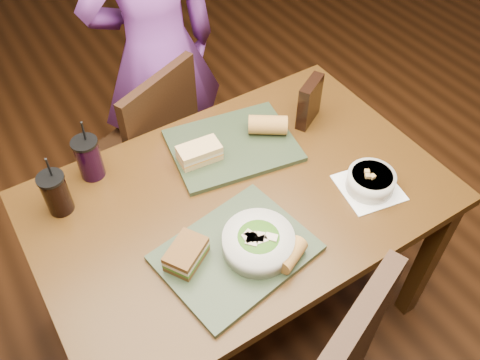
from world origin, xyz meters
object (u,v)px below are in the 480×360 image
object	(u,v)px
tray_near	(236,253)
baguette_far	(268,125)
chip_bag	(310,102)
dining_table	(240,212)
salad_bowl	(258,242)
tray_far	(233,145)
chair_far	(157,143)
cup_cola	(56,193)
baguette_near	(291,255)
sandwich_near	(186,254)
cup_berry	(89,158)
soup_bowl	(371,181)
diner	(157,52)
sandwich_far	(199,153)

from	to	relation	value
tray_near	baguette_far	size ratio (longest dim) A/B	3.11
chip_bag	dining_table	bearing A→B (deg)	174.16
salad_bowl	chip_bag	xyz separation A→B (m)	(0.48, 0.39, 0.03)
tray_far	baguette_far	world-z (taller)	baguette_far
tray_near	baguette_far	distance (m)	0.52
chair_far	cup_cola	size ratio (longest dim) A/B	3.99
cup_cola	chip_bag	bearing A→B (deg)	-5.00
tray_far	dining_table	bearing A→B (deg)	-115.78
tray_near	baguette_far	bearing A→B (deg)	45.44
baguette_near	chip_bag	size ratio (longest dim) A/B	0.60
sandwich_near	cup_berry	world-z (taller)	cup_berry
baguette_far	chip_bag	world-z (taller)	chip_bag
cup_cola	chip_bag	xyz separation A→B (m)	(0.90, -0.08, 0.01)
salad_bowl	baguette_far	bearing A→B (deg)	52.34
soup_bowl	chip_bag	distance (m)	0.38
diner	tray_near	bearing A→B (deg)	79.88
tray_near	tray_far	size ratio (longest dim) A/B	1.00
sandwich_far	cup_berry	xyz separation A→B (m)	(-0.32, 0.14, 0.03)
diner	chip_bag	distance (m)	0.71
baguette_far	chip_bag	size ratio (longest dim) A/B	0.78
cup_berry	chair_far	bearing A→B (deg)	39.38
sandwich_near	baguette_far	world-z (taller)	baguette_far
cup_cola	soup_bowl	bearing A→B (deg)	-27.47
salad_bowl	diner	bearing A→B (deg)	79.88
tray_near	cup_cola	world-z (taller)	cup_cola
cup_cola	baguette_near	bearing A→B (deg)	-48.53
tray_near	sandwich_far	bearing A→B (deg)	75.99
dining_table	diner	xyz separation A→B (m)	(0.11, 0.82, 0.12)
tray_far	sandwich_far	size ratio (longest dim) A/B	2.84
baguette_near	baguette_far	distance (m)	0.54
cup_cola	cup_berry	bearing A→B (deg)	32.03
diner	baguette_far	xyz separation A→B (m)	(0.12, -0.64, 0.02)
chair_far	sandwich_far	bearing A→B (deg)	-91.40
diner	soup_bowl	xyz separation A→B (m)	(0.26, -1.02, 0.00)
cup_cola	cup_berry	xyz separation A→B (m)	(0.14, 0.09, 0.00)
sandwich_near	cup_berry	distance (m)	0.48
chair_far	cup_berry	distance (m)	0.54
soup_bowl	baguette_far	world-z (taller)	baguette_far
dining_table	chip_bag	bearing A→B (deg)	23.08
tray_near	soup_bowl	bearing A→B (deg)	-1.52
diner	sandwich_far	distance (m)	0.64
tray_far	salad_bowl	xyz separation A→B (m)	(-0.17, -0.41, 0.04)
soup_bowl	sandwich_near	xyz separation A→B (m)	(-0.63, 0.06, 0.01)
sandwich_near	sandwich_far	bearing A→B (deg)	55.36
sandwich_far	soup_bowl	bearing A→B (deg)	-44.25
chair_far	sandwich_near	distance (m)	0.84
diner	soup_bowl	world-z (taller)	diner
chair_far	sandwich_near	xyz separation A→B (m)	(-0.24, -0.75, 0.30)
salad_bowl	cup_cola	world-z (taller)	cup_cola
soup_bowl	dining_table	bearing A→B (deg)	151.38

